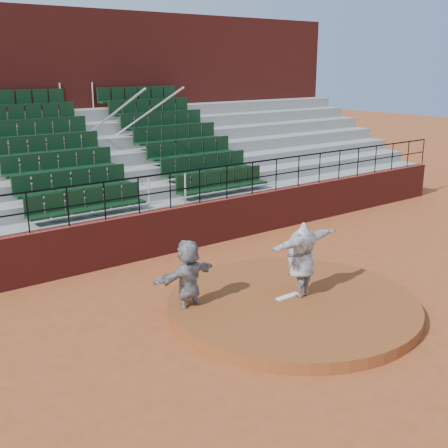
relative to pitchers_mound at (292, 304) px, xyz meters
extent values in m
plane|color=#A04B24|center=(0.00, 0.00, -0.12)|extent=(90.00, 90.00, 0.00)
cylinder|color=brown|center=(0.00, 0.00, 0.00)|extent=(5.50, 5.50, 0.25)
cube|color=white|center=(0.00, 0.15, 0.14)|extent=(0.60, 0.15, 0.03)
cube|color=maroon|center=(0.00, 5.00, 0.53)|extent=(24.00, 0.30, 1.30)
cylinder|color=black|center=(0.00, 5.00, 2.17)|extent=(24.00, 0.05, 0.05)
cylinder|color=black|center=(0.00, 5.00, 1.68)|extent=(24.00, 0.04, 0.04)
cylinder|color=black|center=(-4.00, 5.00, 1.67)|extent=(0.04, 0.04, 1.00)
cylinder|color=black|center=(-3.00, 5.00, 1.67)|extent=(0.04, 0.04, 1.00)
cylinder|color=black|center=(-2.00, 5.00, 1.67)|extent=(0.04, 0.04, 1.00)
cylinder|color=black|center=(-1.00, 5.00, 1.67)|extent=(0.04, 0.04, 1.00)
cylinder|color=black|center=(0.00, 5.00, 1.67)|extent=(0.04, 0.04, 1.00)
cylinder|color=black|center=(1.00, 5.00, 1.67)|extent=(0.04, 0.04, 1.00)
cylinder|color=black|center=(2.00, 5.00, 1.67)|extent=(0.04, 0.04, 1.00)
cylinder|color=black|center=(3.00, 5.00, 1.67)|extent=(0.04, 0.04, 1.00)
cylinder|color=black|center=(4.00, 5.00, 1.67)|extent=(0.04, 0.04, 1.00)
cylinder|color=black|center=(5.00, 5.00, 1.67)|extent=(0.04, 0.04, 1.00)
cylinder|color=black|center=(6.00, 5.00, 1.67)|extent=(0.04, 0.04, 1.00)
cylinder|color=black|center=(7.00, 5.00, 1.67)|extent=(0.04, 0.04, 1.00)
cylinder|color=black|center=(8.00, 5.00, 1.67)|extent=(0.04, 0.04, 1.00)
cylinder|color=black|center=(9.00, 5.00, 1.67)|extent=(0.04, 0.04, 1.00)
cylinder|color=black|center=(10.00, 5.00, 1.67)|extent=(0.04, 0.04, 1.00)
cylinder|color=black|center=(11.00, 5.00, 1.67)|extent=(0.04, 0.04, 1.00)
cylinder|color=black|center=(12.00, 5.00, 1.67)|extent=(0.04, 0.04, 1.00)
cube|color=gray|center=(0.00, 5.58, 0.53)|extent=(24.00, 0.85, 1.30)
cube|color=black|center=(-2.25, 5.59, 1.54)|extent=(3.30, 0.48, 0.72)
cube|color=black|center=(2.25, 5.59, 1.54)|extent=(3.30, 0.48, 0.72)
cube|color=gray|center=(0.00, 6.43, 0.73)|extent=(24.00, 0.85, 1.70)
cube|color=black|center=(-2.25, 6.44, 1.94)|extent=(3.30, 0.48, 0.72)
cube|color=black|center=(2.25, 6.44, 1.94)|extent=(3.30, 0.48, 0.72)
cube|color=gray|center=(0.00, 7.28, 0.93)|extent=(24.00, 0.85, 2.10)
cube|color=black|center=(-2.25, 7.29, 2.33)|extent=(3.30, 0.48, 0.72)
cube|color=black|center=(2.25, 7.29, 2.33)|extent=(3.30, 0.48, 0.72)
cube|color=gray|center=(0.00, 8.12, 1.12)|extent=(24.00, 0.85, 2.50)
cube|color=black|center=(-2.25, 8.13, 2.73)|extent=(3.30, 0.48, 0.72)
cube|color=black|center=(2.25, 8.13, 2.73)|extent=(3.30, 0.48, 0.72)
cube|color=gray|center=(0.00, 8.97, 1.33)|extent=(24.00, 0.85, 2.90)
cube|color=black|center=(-2.25, 8.98, 3.14)|extent=(3.30, 0.48, 0.72)
cube|color=black|center=(2.25, 8.98, 3.14)|extent=(3.30, 0.48, 0.72)
cube|color=gray|center=(0.00, 9.82, 1.52)|extent=(24.00, 0.85, 3.30)
cube|color=black|center=(-2.25, 9.83, 3.53)|extent=(3.30, 0.48, 0.72)
cube|color=black|center=(2.25, 9.83, 3.53)|extent=(3.30, 0.48, 0.72)
cube|color=gray|center=(0.00, 10.68, 1.73)|extent=(24.00, 0.85, 3.70)
cube|color=black|center=(-2.25, 10.69, 3.94)|extent=(3.30, 0.48, 0.72)
cube|color=black|center=(2.25, 10.69, 3.94)|extent=(3.30, 0.48, 0.72)
cylinder|color=silver|center=(-0.60, 8.12, 3.28)|extent=(0.06, 5.97, 2.46)
cylinder|color=silver|center=(0.60, 8.12, 3.28)|extent=(0.06, 5.97, 2.46)
cube|color=maroon|center=(0.00, 12.60, 3.43)|extent=(24.00, 3.00, 7.10)
imported|color=black|center=(0.27, 0.05, 0.98)|extent=(2.14, 0.78, 1.70)
imported|color=black|center=(-2.00, 1.12, 0.73)|extent=(1.64, 0.69, 1.72)
camera|label=1|loc=(-8.07, -8.17, 5.10)|focal=45.00mm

